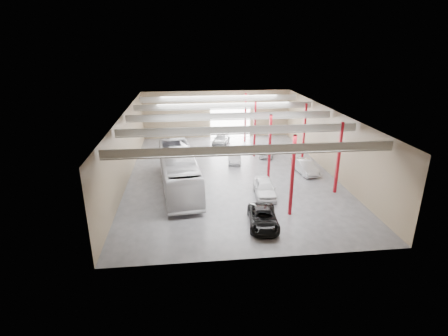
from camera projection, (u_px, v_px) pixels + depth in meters
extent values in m
cube|color=#49494E|center=(230.00, 174.00, 38.77)|extent=(22.00, 32.00, 0.01)
cube|color=beige|center=(231.00, 111.00, 36.36)|extent=(22.00, 32.00, 0.12)
cube|color=brown|center=(217.00, 114.00, 52.49)|extent=(22.00, 0.12, 7.00)
cube|color=brown|center=(262.00, 212.00, 22.64)|extent=(22.00, 0.12, 7.00)
cube|color=brown|center=(126.00, 147.00, 36.42)|extent=(0.12, 32.00, 7.00)
cube|color=brown|center=(329.00, 141.00, 38.72)|extent=(0.12, 32.00, 7.00)
cube|color=white|center=(230.00, 121.00, 52.91)|extent=(6.00, 0.20, 5.00)
cube|color=maroon|center=(292.00, 176.00, 28.64)|extent=(0.25, 0.25, 7.00)
cube|color=maroon|center=(270.00, 148.00, 36.10)|extent=(0.25, 0.25, 7.00)
cube|color=maroon|center=(255.00, 130.00, 43.56)|extent=(0.25, 0.25, 7.00)
cube|color=maroon|center=(245.00, 118.00, 50.09)|extent=(0.25, 0.25, 7.00)
cube|color=maroon|center=(338.00, 158.00, 32.96)|extent=(0.25, 0.25, 7.00)
cube|color=maroon|center=(304.00, 132.00, 42.29)|extent=(0.25, 0.25, 7.00)
cube|color=#A8A8A3|center=(252.00, 149.00, 25.32)|extent=(21.60, 0.15, 0.60)
cube|color=#A8A8A3|center=(252.00, 154.00, 25.46)|extent=(21.60, 0.10, 0.10)
cube|color=#A8A8A3|center=(240.00, 129.00, 30.92)|extent=(21.60, 0.15, 0.60)
cube|color=#A8A8A3|center=(240.00, 134.00, 31.06)|extent=(21.60, 0.10, 0.10)
cube|color=#A8A8A3|center=(231.00, 116.00, 36.52)|extent=(21.60, 0.15, 0.60)
cube|color=#A8A8A3|center=(231.00, 120.00, 36.66)|extent=(21.60, 0.10, 0.10)
cube|color=#A8A8A3|center=(224.00, 106.00, 42.11)|extent=(21.60, 0.15, 0.60)
cube|color=#A8A8A3|center=(224.00, 109.00, 42.25)|extent=(21.60, 0.10, 0.10)
cube|color=#A8A8A3|center=(220.00, 98.00, 47.71)|extent=(21.60, 0.15, 0.60)
cube|color=#A8A8A3|center=(220.00, 101.00, 47.85)|extent=(21.60, 0.10, 0.10)
imported|color=silver|center=(179.00, 170.00, 34.53)|extent=(4.56, 13.77, 3.76)
imported|color=black|center=(263.00, 218.00, 27.78)|extent=(2.76, 5.09, 1.36)
imported|color=white|center=(265.00, 188.00, 33.16)|extent=(2.25, 4.83, 1.60)
imported|color=#B2B3B7|center=(234.00, 156.00, 42.63)|extent=(1.90, 4.40, 1.41)
imported|color=gray|center=(221.00, 139.00, 49.75)|extent=(3.34, 5.19, 1.40)
imported|color=#B5B6BB|center=(305.00, 166.00, 38.93)|extent=(2.10, 4.67, 1.49)
imported|color=white|center=(267.00, 150.00, 44.74)|extent=(2.99, 4.50, 1.42)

